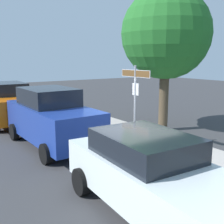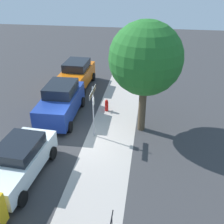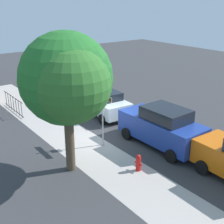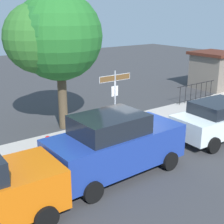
{
  "view_description": "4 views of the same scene",
  "coord_description": "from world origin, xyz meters",
  "px_view_note": "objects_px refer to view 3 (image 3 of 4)",
  "views": [
    {
      "loc": [
        7.08,
        -5.83,
        3.14
      ],
      "look_at": [
        -1.14,
        -0.14,
        1.22
      ],
      "focal_mm": 44.93,
      "sensor_mm": 36.0,
      "label": 1
    },
    {
      "loc": [
        11.81,
        3.22,
        8.28
      ],
      "look_at": [
        -1.45,
        1.25,
        1.04
      ],
      "focal_mm": 43.76,
      "sensor_mm": 36.0,
      "label": 2
    },
    {
      "loc": [
        -12.21,
        8.61,
        7.19
      ],
      "look_at": [
        -0.42,
        -0.24,
        1.66
      ],
      "focal_mm": 49.22,
      "sensor_mm": 36.0,
      "label": 3
    },
    {
      "loc": [
        -8.05,
        -9.54,
        5.15
      ],
      "look_at": [
        -1.09,
        -0.19,
        1.45
      ],
      "focal_mm": 50.82,
      "sensor_mm": 36.0,
      "label": 4
    }
  ],
  "objects_px": {
    "street_sign": "(102,107)",
    "car_white": "(102,102)",
    "car_blue": "(162,127)",
    "car_yellow": "(70,83)",
    "shade_tree": "(68,81)",
    "fire_hydrant": "(138,163)"
  },
  "relations": [
    {
      "from": "car_yellow",
      "to": "shade_tree",
      "type": "bearing_deg",
      "value": 154.05
    },
    {
      "from": "street_sign",
      "to": "car_yellow",
      "type": "distance_m",
      "value": 8.77
    },
    {
      "from": "car_white",
      "to": "car_yellow",
      "type": "distance_m",
      "value": 4.63
    },
    {
      "from": "car_blue",
      "to": "fire_hydrant",
      "type": "height_order",
      "value": "car_blue"
    },
    {
      "from": "street_sign",
      "to": "car_yellow",
      "type": "bearing_deg",
      "value": -18.6
    },
    {
      "from": "street_sign",
      "to": "car_white",
      "type": "height_order",
      "value": "street_sign"
    },
    {
      "from": "shade_tree",
      "to": "car_white",
      "type": "height_order",
      "value": "shade_tree"
    },
    {
      "from": "car_blue",
      "to": "car_yellow",
      "type": "distance_m",
      "value": 10.07
    },
    {
      "from": "street_sign",
      "to": "car_white",
      "type": "relative_size",
      "value": 0.65
    },
    {
      "from": "shade_tree",
      "to": "car_white",
      "type": "bearing_deg",
      "value": -45.83
    },
    {
      "from": "shade_tree",
      "to": "fire_hydrant",
      "type": "height_order",
      "value": "shade_tree"
    },
    {
      "from": "car_white",
      "to": "car_yellow",
      "type": "relative_size",
      "value": 0.99
    },
    {
      "from": "shade_tree",
      "to": "car_blue",
      "type": "distance_m",
      "value": 5.87
    },
    {
      "from": "shade_tree",
      "to": "street_sign",
      "type": "bearing_deg",
      "value": -62.48
    },
    {
      "from": "car_yellow",
      "to": "car_white",
      "type": "bearing_deg",
      "value": -179.58
    },
    {
      "from": "car_blue",
      "to": "car_yellow",
      "type": "bearing_deg",
      "value": -3.19
    },
    {
      "from": "car_white",
      "to": "car_yellow",
      "type": "bearing_deg",
      "value": 0.79
    },
    {
      "from": "car_blue",
      "to": "fire_hydrant",
      "type": "xyz_separation_m",
      "value": [
        -1.17,
        2.59,
        -0.65
      ]
    },
    {
      "from": "street_sign",
      "to": "shade_tree",
      "type": "height_order",
      "value": "shade_tree"
    },
    {
      "from": "car_yellow",
      "to": "fire_hydrant",
      "type": "distance_m",
      "value": 11.64
    },
    {
      "from": "car_yellow",
      "to": "fire_hydrant",
      "type": "relative_size",
      "value": 5.79
    },
    {
      "from": "shade_tree",
      "to": "car_blue",
      "type": "relative_size",
      "value": 1.29
    }
  ]
}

